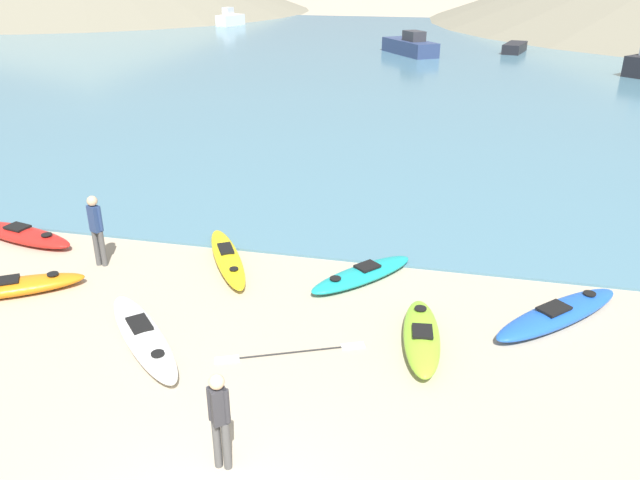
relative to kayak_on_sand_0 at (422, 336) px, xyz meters
The scene contains 14 objects.
bay_water 38.20m from the kayak_on_sand_0, 93.18° to the left, with size 160.00×70.00×0.06m, color teal.
kayak_on_sand_0 is the anchor object (origin of this frame).
kayak_on_sand_2 5.37m from the kayak_on_sand_0, 153.12° to the left, with size 2.21×3.21×0.34m.
kayak_on_sand_3 8.72m from the kayak_on_sand_0, behind, with size 2.79×2.13×0.38m.
kayak_on_sand_4 5.23m from the kayak_on_sand_0, 167.40° to the right, with size 2.88×2.95×0.36m.
kayak_on_sand_5 2.98m from the kayak_on_sand_0, 29.47° to the left, with size 2.95×3.04×0.37m.
kayak_on_sand_6 2.77m from the kayak_on_sand_0, 123.12° to the left, with size 2.35×2.66×0.33m.
kayak_on_sand_7 10.66m from the kayak_on_sand_0, 166.61° to the left, with size 3.31×1.49×0.38m.
person_near_foreground 4.58m from the kayak_on_sand_0, 123.52° to the right, with size 0.32×0.28×1.59m.
person_near_waterline 7.87m from the kayak_on_sand_0, 167.79° to the left, with size 0.35×0.28×1.74m.
moored_boat_0 39.38m from the kayak_on_sand_0, 95.91° to the left, with size 4.72×5.60×1.75m.
moored_boat_3 62.96m from the kayak_on_sand_0, 113.80° to the left, with size 2.41×3.62×1.90m.
moored_boat_4 42.30m from the kayak_on_sand_0, 84.93° to the left, with size 2.08×3.77×0.70m.
loose_paddle 2.46m from the kayak_on_sand_0, 160.06° to the right, with size 2.62×1.29×0.03m.
Camera 1 is at (2.51, -4.99, 6.61)m, focal length 35.00 mm.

